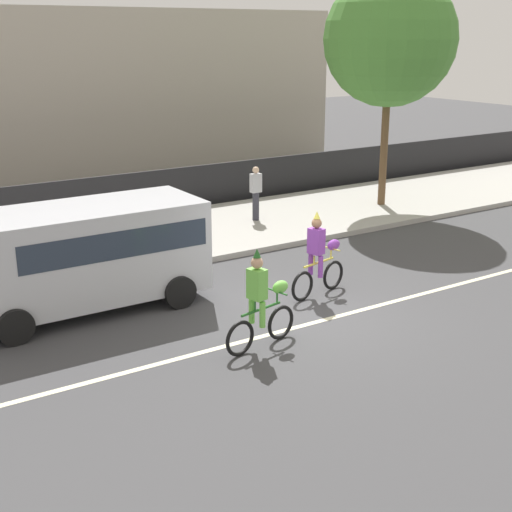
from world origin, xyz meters
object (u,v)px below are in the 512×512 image
at_px(parade_cyclist_purple, 319,258).
at_px(parked_van_silver, 85,250).
at_px(pedestrian_onlooker, 256,192).
at_px(parade_cyclist_lime, 262,304).

height_order(parade_cyclist_purple, parked_van_silver, parked_van_silver).
height_order(parked_van_silver, pedestrian_onlooker, parked_van_silver).
xyz_separation_m(parked_van_silver, pedestrian_onlooker, (6.64, 3.82, -0.27)).
distance_m(parade_cyclist_purple, pedestrian_onlooker, 6.16).
xyz_separation_m(parade_cyclist_lime, parade_cyclist_purple, (2.56, 1.61, 0.00)).
height_order(parade_cyclist_lime, parade_cyclist_purple, same).
bearing_deg(parade_cyclist_lime, pedestrian_onlooker, 57.83).
height_order(parade_cyclist_lime, pedestrian_onlooker, parade_cyclist_lime).
relative_size(parked_van_silver, pedestrian_onlooker, 3.09).
bearing_deg(parked_van_silver, pedestrian_onlooker, 29.90).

